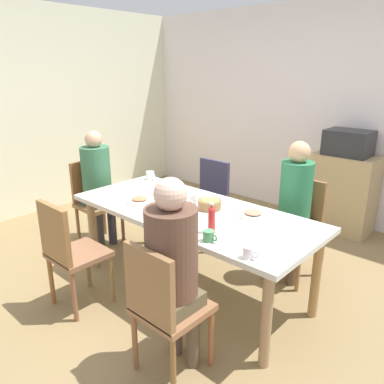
{
  "coord_description": "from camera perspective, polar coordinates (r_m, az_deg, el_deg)",
  "views": [
    {
      "loc": [
        1.93,
        -2.12,
        1.84
      ],
      "look_at": [
        0.0,
        0.0,
        0.89
      ],
      "focal_mm": 35.37,
      "sensor_mm": 36.0,
      "label": 1
    }
  ],
  "objects": [
    {
      "name": "person_3",
      "position": [
        4.05,
        -14.1,
        1.88
      ],
      "size": [
        0.3,
        0.3,
        1.23
      ],
      "color": "#3C394B",
      "rests_on": "ground_plane"
    },
    {
      "name": "person_4",
      "position": [
        2.25,
        -2.9,
        -10.42
      ],
      "size": [
        0.31,
        0.31,
        1.27
      ],
      "color": "brown",
      "rests_on": "ground_plane"
    },
    {
      "name": "chair_2",
      "position": [
        4.07,
        2.43,
        -0.77
      ],
      "size": [
        0.4,
        0.4,
        0.9
      ],
      "color": "#30364E",
      "rests_on": "ground_plane"
    },
    {
      "name": "cup_2",
      "position": [
        2.53,
        2.56,
        -6.63
      ],
      "size": [
        0.11,
        0.08,
        0.07
      ],
      "color": "#4E955F",
      "rests_on": "dining_table"
    },
    {
      "name": "microwave",
      "position": [
        4.58,
        22.53,
        6.88
      ],
      "size": [
        0.48,
        0.36,
        0.28
      ],
      "primitive_type": "cube",
      "color": "#292A2D",
      "rests_on": "side_cabinet"
    },
    {
      "name": "cup_3",
      "position": [
        2.34,
        8.57,
        -9.0
      ],
      "size": [
        0.11,
        0.07,
        0.07
      ],
      "color": "white",
      "rests_on": "dining_table"
    },
    {
      "name": "bowl_0",
      "position": [
        3.08,
        2.68,
        -1.72
      ],
      "size": [
        0.19,
        0.19,
        0.09
      ],
      "color": "olive",
      "rests_on": "dining_table"
    },
    {
      "name": "bottle_1",
      "position": [
        3.09,
        -1.54,
        -0.72
      ],
      "size": [
        0.05,
        0.05,
        0.2
      ],
      "color": "#ECE8C4",
      "rests_on": "dining_table"
    },
    {
      "name": "bottle_2",
      "position": [
        2.63,
        2.98,
        -4.08
      ],
      "size": [
        0.05,
        0.05,
        0.22
      ],
      "color": "red",
      "rests_on": "dining_table"
    },
    {
      "name": "bowl_1",
      "position": [
        3.56,
        -2.63,
        0.93
      ],
      "size": [
        0.18,
        0.18,
        0.08
      ],
      "color": "#4E8450",
      "rests_on": "dining_table"
    },
    {
      "name": "ground_plane",
      "position": [
        3.41,
        0.0,
        -14.31
      ],
      "size": [
        6.67,
        6.67,
        0.0
      ],
      "primitive_type": "plane",
      "color": "olive"
    },
    {
      "name": "chair_1",
      "position": [
        3.53,
        15.56,
        -4.47
      ],
      "size": [
        0.4,
        0.4,
        0.9
      ],
      "color": "#945C3D",
      "rests_on": "ground_plane"
    },
    {
      "name": "chair_3",
      "position": [
        4.19,
        -14.56,
        -0.77
      ],
      "size": [
        0.4,
        0.4,
        0.9
      ],
      "color": "brown",
      "rests_on": "ground_plane"
    },
    {
      "name": "plate_1",
      "position": [
        3.03,
        -3.46,
        -2.74
      ],
      "size": [
        0.22,
        0.22,
        0.04
      ],
      "color": "white",
      "rests_on": "dining_table"
    },
    {
      "name": "cup_1",
      "position": [
        3.22,
        0.14,
        -1.01
      ],
      "size": [
        0.11,
        0.07,
        0.07
      ],
      "color": "white",
      "rests_on": "dining_table"
    },
    {
      "name": "dining_table",
      "position": [
        3.11,
        0.0,
        -3.97
      ],
      "size": [
        2.09,
        0.9,
        0.74
      ],
      "color": "silver",
      "rests_on": "ground_plane"
    },
    {
      "name": "wall_back",
      "position": [
        4.98,
        19.55,
        11.06
      ],
      "size": [
        5.8,
        0.12,
        2.6
      ],
      "primitive_type": "cube",
      "color": "silver",
      "rests_on": "ground_plane"
    },
    {
      "name": "wall_left",
      "position": [
        5.25,
        -24.02,
        10.88
      ],
      "size": [
        0.12,
        4.97,
        2.6
      ],
      "primitive_type": "cube",
      "color": "#EBECCC",
      "rests_on": "ground_plane"
    },
    {
      "name": "plate_0",
      "position": [
        2.99,
        9.22,
        -3.29
      ],
      "size": [
        0.25,
        0.25,
        0.04
      ],
      "color": "white",
      "rests_on": "dining_table"
    },
    {
      "name": "plate_2",
      "position": [
        3.28,
        -7.9,
        -1.2
      ],
      "size": [
        0.24,
        0.24,
        0.04
      ],
      "color": "white",
      "rests_on": "dining_table"
    },
    {
      "name": "bottle_0",
      "position": [
        2.95,
        -1.53,
        -1.3
      ],
      "size": [
        0.07,
        0.07,
        0.24
      ],
      "color": "red",
      "rests_on": "dining_table"
    },
    {
      "name": "person_1",
      "position": [
        3.38,
        15.18,
        -1.36
      ],
      "size": [
        0.3,
        0.3,
        1.26
      ],
      "color": "brown",
      "rests_on": "ground_plane"
    },
    {
      "name": "chair_4",
      "position": [
        2.33,
        -4.42,
        -16.49
      ],
      "size": [
        0.4,
        0.4,
        0.9
      ],
      "color": "#93603F",
      "rests_on": "ground_plane"
    },
    {
      "name": "chair_0",
      "position": [
        3.08,
        -18.07,
        -8.22
      ],
      "size": [
        0.4,
        0.4,
        0.9
      ],
      "color": "#8E5F42",
      "rests_on": "ground_plane"
    },
    {
      "name": "side_cabinet",
      "position": [
        4.72,
        21.66,
        -0.13
      ],
      "size": [
        0.7,
        0.44,
        0.9
      ],
      "primitive_type": "cube",
      "color": "tan",
      "rests_on": "ground_plane"
    },
    {
      "name": "cup_0",
      "position": [
        3.91,
        -6.31,
        2.48
      ],
      "size": [
        0.12,
        0.09,
        0.08
      ],
      "color": "white",
      "rests_on": "dining_table"
    }
  ]
}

